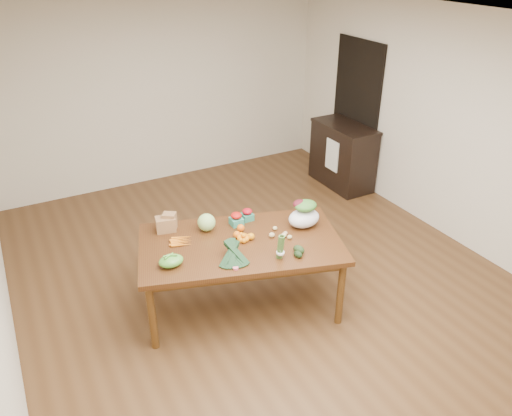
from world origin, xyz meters
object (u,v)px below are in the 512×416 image
cabinet (343,155)px  asparagus_bundle (281,247)px  kale_bunch (234,255)px  dining_table (241,274)px  cabbage (206,222)px  salad_bag (304,215)px  paper_bag (165,223)px  mandarin_cluster (244,237)px

cabinet → asparagus_bundle: bearing=-137.2°
kale_bunch → asparagus_bundle: (0.40, -0.14, 0.05)m
dining_table → asparagus_bundle: (0.19, -0.42, 0.50)m
dining_table → asparagus_bundle: asparagus_bundle is taller
cabinet → cabbage: 3.20m
cabinet → asparagus_bundle: size_ratio=4.08×
cabinet → asparagus_bundle: (-2.43, -2.25, 0.40)m
salad_bag → cabinet: bearing=44.1°
paper_bag → mandarin_cluster: size_ratio=1.39×
asparagus_bundle → mandarin_cluster: bearing=126.3°
mandarin_cluster → salad_bag: (0.66, -0.05, 0.09)m
cabinet → salad_bag: salad_bag is taller
paper_bag → kale_bunch: size_ratio=0.63×
dining_table → mandarin_cluster: size_ratio=10.66×
paper_bag → kale_bunch: (0.35, -0.82, -0.01)m
cabinet → mandarin_cluster: (-2.58, -1.82, 0.32)m
cabinet → kale_bunch: size_ratio=2.55×
paper_bag → cabbage: (0.36, -0.18, 0.00)m
mandarin_cluster → salad_bag: size_ratio=0.54×
salad_bag → asparagus_bundle: bearing=-142.4°
cabbage → mandarin_cluster: (0.24, -0.34, -0.05)m
dining_table → salad_bag: bearing=14.6°
dining_table → salad_bag: (0.70, -0.03, 0.50)m
kale_bunch → dining_table: bearing=70.7°
mandarin_cluster → cabinet: bearing=35.1°
paper_bag → cabbage: same height
dining_table → cabinet: bearing=52.2°
dining_table → mandarin_cluster: bearing=35.8°
cabinet → mandarin_cluster: bearing=-144.9°
paper_bag → asparagus_bundle: size_ratio=1.00×
cabinet → asparagus_bundle: 3.34m
cabbage → asparagus_bundle: (0.39, -0.78, 0.04)m
salad_bag → cabbage: bearing=156.5°
cabbage → mandarin_cluster: bearing=-55.3°
cabbage → kale_bunch: 0.64m
kale_bunch → asparagus_bundle: asparagus_bundle is taller
dining_table → asparagus_bundle: bearing=-48.4°
cabinet → salad_bag: bearing=-135.9°
mandarin_cluster → asparagus_bundle: bearing=-71.0°
paper_bag → salad_bag: salad_bag is taller
mandarin_cluster → kale_bunch: (-0.25, -0.30, 0.04)m
cabinet → mandarin_cluster: cabinet is taller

